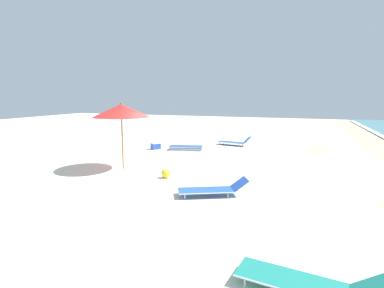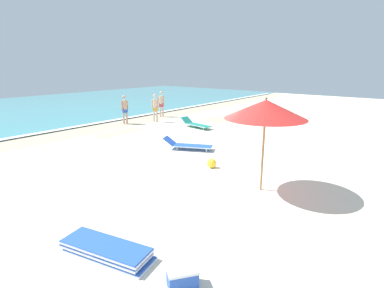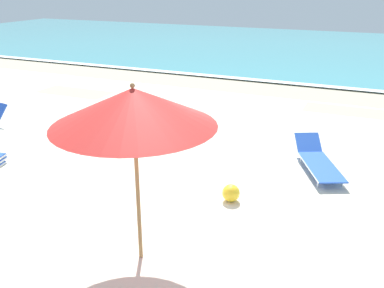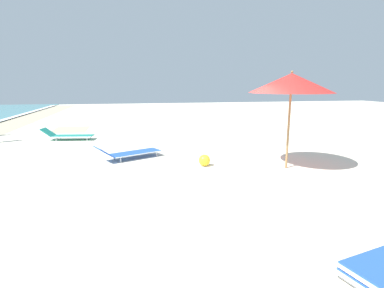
# 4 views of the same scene
# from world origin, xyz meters

# --- Properties ---
(ground_plane) EXTENTS (60.00, 60.00, 0.16)m
(ground_plane) POSITION_xyz_m (0.00, 0.01, -0.08)
(ground_plane) COLOR beige
(ocean_water) EXTENTS (60.00, 19.82, 0.07)m
(ocean_water) POSITION_xyz_m (0.00, 20.15, 0.03)
(ocean_water) COLOR teal
(ocean_water) RESTS_ON ground_plane
(beach_umbrella) EXTENTS (2.27, 2.27, 2.71)m
(beach_umbrella) POSITION_xyz_m (0.52, -1.99, 2.37)
(beach_umbrella) COLOR #9E7547
(beach_umbrella) RESTS_ON ground_plane
(sun_lounger_under_umbrella) EXTENTS (1.44, 2.14, 0.51)m
(sun_lounger_under_umbrella) POSITION_xyz_m (2.49, 2.40, 0.21)
(sun_lounger_under_umbrella) COLOR blue
(sun_lounger_under_umbrella) RESTS_ON ground_plane
(beach_ball) EXTENTS (0.34, 0.34, 0.34)m
(beach_ball) POSITION_xyz_m (1.20, 0.24, 0.17)
(beach_ball) COLOR yellow
(beach_ball) RESTS_ON ground_plane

